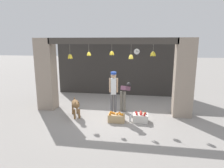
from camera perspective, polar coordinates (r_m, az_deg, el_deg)
The scene contains 12 objects.
ground_plane at distance 8.07m, azimuth -0.51°, elevation -8.58°, with size 60.00×60.00×0.00m, color gray.
shop_back_wall at distance 10.69m, azimuth 2.23°, elevation 4.81°, with size 6.84×0.12×2.99m, color #2D2B28.
shop_pillar_left at distance 8.83m, azimuth -18.22°, elevation 2.66°, with size 0.70×0.60×2.99m, color gray.
shop_pillar_right at distance 8.00m, azimuth 19.80°, elevation 1.62°, with size 0.70×0.60×2.99m, color gray.
storefront_awning at distance 7.67m, azimuth -0.42°, elevation 11.96°, with size 4.94×0.28×0.83m.
dog at distance 7.78m, azimuth -10.31°, elevation -5.83°, with size 0.61×0.97×0.71m.
shopkeeper at distance 7.71m, azimuth 0.44°, elevation -1.63°, with size 0.34×0.29×1.71m.
worker_stooping at distance 8.39m, azimuth 3.78°, elevation -2.51°, with size 0.41×0.83×1.10m.
fruit_crate_oranges at distance 7.30m, azimuth 1.27°, elevation -9.56°, with size 0.58×0.37×0.36m.
fruit_crate_apples at distance 7.38m, azimuth 8.16°, elevation -9.45°, with size 0.53×0.41×0.36m.
water_bottle at distance 7.37m, azimuth 5.22°, elevation -9.64°, with size 0.07×0.07×0.27m.
wall_clock at distance 10.47m, azimuth 7.09°, elevation 9.18°, with size 0.32×0.03×0.32m.
Camera 1 is at (1.26, -7.44, 2.85)m, focal length 32.00 mm.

